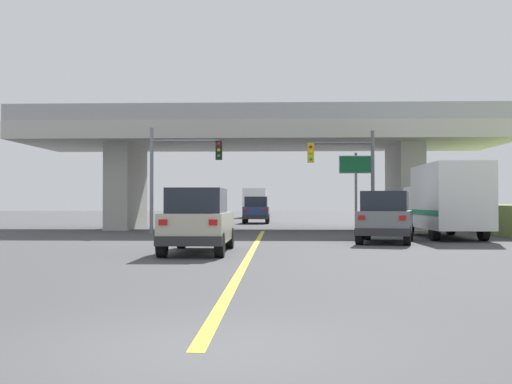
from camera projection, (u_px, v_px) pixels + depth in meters
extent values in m
plane|color=#424244|center=(264.00, 229.00, 37.96)|extent=(160.00, 160.00, 0.00)
cube|color=#B7B5AD|center=(264.00, 137.00, 38.05)|extent=(28.17, 9.00, 0.99)
cube|color=#A8A69F|center=(127.00, 187.00, 38.30)|extent=(1.39, 5.40, 5.01)
cube|color=#A8A69F|center=(404.00, 187.00, 37.70)|extent=(1.39, 5.40, 5.01)
cube|color=#9EA0A5|center=(262.00, 111.00, 33.72)|extent=(28.17, 0.20, 0.90)
cube|color=#9EA0A5|center=(266.00, 130.00, 42.41)|extent=(28.17, 0.20, 0.90)
cube|color=yellow|center=(252.00, 251.00, 20.75)|extent=(0.20, 28.18, 0.01)
cube|color=#B7B29E|center=(199.00, 227.00, 20.03)|extent=(1.87, 4.74, 0.90)
cube|color=#1E232D|center=(197.00, 201.00, 19.69)|extent=(1.64, 2.61, 0.76)
cube|color=#2D2D30|center=(188.00, 241.00, 17.71)|extent=(1.90, 0.20, 0.28)
cube|color=red|center=(163.00, 222.00, 17.67)|extent=(0.24, 0.06, 0.16)
cube|color=red|center=(213.00, 222.00, 17.62)|extent=(0.24, 0.06, 0.16)
cylinder|color=black|center=(181.00, 238.00, 21.87)|extent=(0.26, 0.72, 0.72)
cylinder|color=black|center=(230.00, 238.00, 21.81)|extent=(0.26, 0.72, 0.72)
cylinder|color=black|center=(162.00, 245.00, 18.24)|extent=(0.26, 0.72, 0.72)
cylinder|color=black|center=(220.00, 245.00, 18.18)|extent=(0.26, 0.72, 0.72)
cube|color=slate|center=(386.00, 222.00, 25.08)|extent=(2.86, 4.54, 0.90)
cube|color=#1E232D|center=(385.00, 201.00, 24.79)|extent=(2.20, 2.64, 0.76)
cube|color=#2D2D30|center=(382.00, 232.00, 23.09)|extent=(1.98, 0.65, 0.28)
cube|color=red|center=(362.00, 218.00, 23.23)|extent=(0.25, 0.11, 0.16)
cube|color=red|center=(402.00, 218.00, 22.84)|extent=(0.25, 0.11, 0.16)
cylinder|color=black|center=(367.00, 231.00, 26.80)|extent=(0.42, 0.76, 0.72)
cylinder|color=black|center=(410.00, 232.00, 26.33)|extent=(0.42, 0.76, 0.72)
cylinder|color=black|center=(359.00, 235.00, 23.81)|extent=(0.42, 0.76, 0.72)
cylinder|color=black|center=(407.00, 236.00, 23.34)|extent=(0.42, 0.76, 0.72)
cube|color=silver|center=(430.00, 206.00, 31.12)|extent=(2.20, 2.00, 1.90)
cube|color=white|center=(450.00, 196.00, 27.47)|extent=(2.31, 5.34, 2.79)
cube|color=#197F4C|center=(450.00, 213.00, 27.46)|extent=(2.33, 5.23, 0.24)
cylinder|color=black|center=(410.00, 225.00, 31.15)|extent=(0.30, 0.90, 0.90)
cylinder|color=black|center=(451.00, 226.00, 31.07)|extent=(0.30, 0.90, 0.90)
cylinder|color=black|center=(434.00, 230.00, 26.15)|extent=(0.30, 0.90, 0.90)
cylinder|color=black|center=(483.00, 230.00, 26.07)|extent=(0.30, 0.90, 0.90)
cube|color=navy|center=(256.00, 213.00, 48.40)|extent=(1.89, 4.52, 0.90)
cube|color=#1E232D|center=(256.00, 202.00, 48.07)|extent=(1.67, 2.49, 0.76)
cube|color=#2D2D30|center=(255.00, 217.00, 46.18)|extent=(1.93, 0.20, 0.28)
cube|color=red|center=(246.00, 210.00, 46.15)|extent=(0.24, 0.06, 0.16)
cube|color=red|center=(265.00, 210.00, 46.09)|extent=(0.24, 0.06, 0.16)
cylinder|color=black|center=(246.00, 218.00, 50.13)|extent=(0.26, 0.72, 0.72)
cylinder|color=black|center=(268.00, 218.00, 50.07)|extent=(0.26, 0.72, 0.72)
cylinder|color=black|center=(244.00, 219.00, 46.71)|extent=(0.26, 0.72, 0.72)
cylinder|color=black|center=(267.00, 219.00, 46.65)|extent=(0.26, 0.72, 0.72)
cylinder|color=#56595E|center=(373.00, 183.00, 31.27)|extent=(0.18, 0.18, 5.13)
cylinder|color=#56595E|center=(342.00, 143.00, 31.36)|extent=(3.05, 0.12, 0.12)
cube|color=gold|center=(311.00, 153.00, 31.41)|extent=(0.32, 0.26, 0.96)
sphere|color=red|center=(311.00, 147.00, 31.26)|extent=(0.16, 0.16, 0.16)
sphere|color=gold|center=(311.00, 153.00, 31.26)|extent=(0.16, 0.16, 0.16)
sphere|color=green|center=(311.00, 159.00, 31.25)|extent=(0.16, 0.16, 0.16)
cylinder|color=slate|center=(152.00, 181.00, 31.77)|extent=(0.18, 0.18, 5.34)
cylinder|color=slate|center=(185.00, 141.00, 31.74)|extent=(3.39, 0.12, 0.12)
cube|color=black|center=(219.00, 150.00, 31.67)|extent=(0.32, 0.26, 0.96)
sphere|color=red|center=(219.00, 144.00, 31.53)|extent=(0.16, 0.16, 0.16)
sphere|color=gold|center=(219.00, 150.00, 31.52)|extent=(0.16, 0.16, 0.16)
sphere|color=green|center=(219.00, 156.00, 31.52)|extent=(0.16, 0.16, 0.16)
cylinder|color=slate|center=(356.00, 192.00, 34.79)|extent=(0.14, 0.14, 4.32)
cube|color=#146638|center=(356.00, 165.00, 34.75)|extent=(1.79, 0.08, 0.90)
cube|color=white|center=(356.00, 165.00, 34.75)|extent=(1.87, 0.04, 0.98)
cube|color=silver|center=(256.00, 204.00, 68.75)|extent=(2.20, 2.00, 1.90)
cube|color=silver|center=(255.00, 201.00, 65.36)|extent=(2.31, 4.79, 2.55)
cube|color=#195999|center=(255.00, 207.00, 65.35)|extent=(2.33, 4.70, 0.24)
cylinder|color=black|center=(247.00, 213.00, 68.77)|extent=(0.30, 0.90, 0.90)
cylinder|color=black|center=(265.00, 213.00, 68.69)|extent=(0.30, 0.90, 0.90)
cylinder|color=black|center=(245.00, 214.00, 64.17)|extent=(0.30, 0.90, 0.90)
cylinder|color=black|center=(264.00, 214.00, 64.10)|extent=(0.30, 0.90, 0.90)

